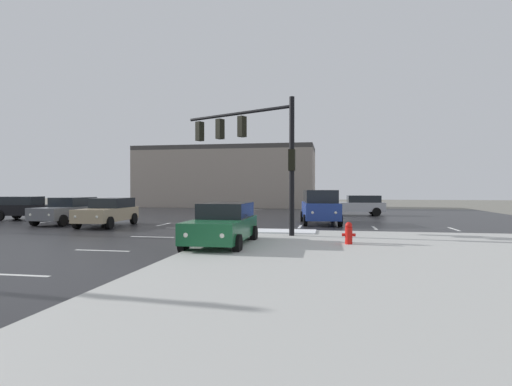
{
  "coord_description": "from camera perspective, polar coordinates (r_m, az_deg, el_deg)",
  "views": [
    {
      "loc": [
        7.59,
        -22.76,
        2.12
      ],
      "look_at": [
        1.92,
        9.0,
        1.79
      ],
      "focal_mm": 28.78,
      "sensor_mm": 36.0,
      "label": 1
    }
  ],
  "objects": [
    {
      "name": "strip_building_background",
      "position": [
        48.47,
        -4.09,
        2.2
      ],
      "size": [
        20.38,
        8.0,
        6.97
      ],
      "color": "gray",
      "rests_on": "ground_plane"
    },
    {
      "name": "sedan_silver",
      "position": [
        33.42,
        13.87,
        -1.61
      ],
      "size": [
        4.62,
        2.23,
        1.58
      ],
      "rotation": [
        0.0,
        0.0,
        3.2
      ],
      "color": "#B7BABF",
      "rests_on": "road_asphalt"
    },
    {
      "name": "suv_blue",
      "position": [
        24.93,
        8.88,
        -1.79
      ],
      "size": [
        2.61,
        4.99,
        2.03
      ],
      "rotation": [
        0.0,
        0.0,
        -1.46
      ],
      "color": "navy",
      "rests_on": "road_asphalt"
    },
    {
      "name": "lane_markings",
      "position": [
        22.42,
        -6.49,
        -4.79
      ],
      "size": [
        36.15,
        36.15,
        0.01
      ],
      "color": "silver",
      "rests_on": "road_asphalt"
    },
    {
      "name": "road_asphalt",
      "position": [
        24.09,
        -8.31,
        -4.45
      ],
      "size": [
        44.0,
        44.0,
        0.02
      ],
      "primitive_type": "cube",
      "color": "#232326",
      "rests_on": "ground_plane"
    },
    {
      "name": "sedan_black",
      "position": [
        31.71,
        -29.17,
        -1.78
      ],
      "size": [
        4.68,
        2.45,
        1.58
      ],
      "rotation": [
        0.0,
        0.0,
        0.12
      ],
      "color": "black",
      "rests_on": "road_asphalt"
    },
    {
      "name": "sedan_green",
      "position": [
        14.97,
        -4.6,
        -4.28
      ],
      "size": [
        2.06,
        4.56,
        1.58
      ],
      "rotation": [
        0.0,
        0.0,
        -1.56
      ],
      "color": "#195933",
      "rests_on": "road_asphalt"
    },
    {
      "name": "ground_plane",
      "position": [
        24.09,
        -8.31,
        -4.47
      ],
      "size": [
        120.0,
        120.0,
        0.0
      ],
      "primitive_type": "plane",
      "color": "slate"
    },
    {
      "name": "traffic_signal_mast",
      "position": [
        18.63,
        -0.29,
        7.07
      ],
      "size": [
        5.51,
        2.82,
        5.88
      ],
      "rotation": [
        0.0,
        0.0,
        2.69
      ],
      "color": "black",
      "rests_on": "sidewalk_corner"
    },
    {
      "name": "sedan_grey",
      "position": [
        27.18,
        -24.65,
        -2.14
      ],
      "size": [
        2.1,
        4.57,
        1.58
      ],
      "rotation": [
        0.0,
        0.0,
        -1.59
      ],
      "color": "slate",
      "rests_on": "road_asphalt"
    },
    {
      "name": "sedan_tan",
      "position": [
        24.55,
        -19.81,
        -2.41
      ],
      "size": [
        2.25,
        4.62,
        1.58
      ],
      "rotation": [
        0.0,
        0.0,
        -1.51
      ],
      "color": "tan",
      "rests_on": "road_asphalt"
    },
    {
      "name": "fire_hydrant",
      "position": [
        15.14,
        12.76,
        -5.44
      ],
      "size": [
        0.48,
        0.26,
        0.79
      ],
      "color": "red",
      "rests_on": "sidewalk_corner"
    },
    {
      "name": "snow_strip_curbside",
      "position": [
        19.04,
        2.26,
        -5.3
      ],
      "size": [
        4.0,
        1.6,
        0.06
      ],
      "primitive_type": "cube",
      "color": "white",
      "rests_on": "sidewalk_corner"
    }
  ]
}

